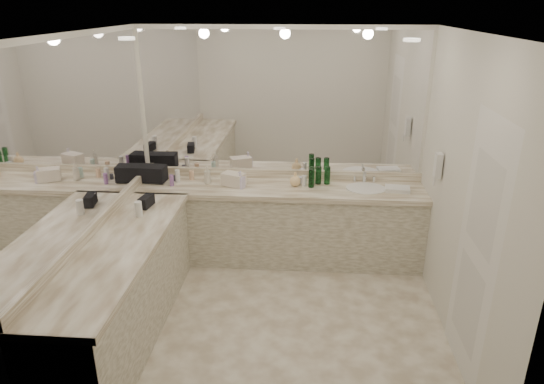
# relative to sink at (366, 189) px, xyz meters

# --- Properties ---
(floor) EXTENTS (3.20, 3.20, 0.00)m
(floor) POSITION_rel_sink_xyz_m (-0.95, -1.20, -0.90)
(floor) COLOR beige
(floor) RESTS_ON ground
(ceiling) EXTENTS (3.20, 3.20, 0.00)m
(ceiling) POSITION_rel_sink_xyz_m (-0.95, -1.20, 1.71)
(ceiling) COLOR white
(ceiling) RESTS_ON floor
(wall_back) EXTENTS (3.20, 0.02, 2.60)m
(wall_back) POSITION_rel_sink_xyz_m (-0.95, 0.30, 0.41)
(wall_back) COLOR silver
(wall_back) RESTS_ON floor
(wall_left) EXTENTS (0.02, 3.00, 2.60)m
(wall_left) POSITION_rel_sink_xyz_m (-2.55, -1.20, 0.41)
(wall_left) COLOR silver
(wall_left) RESTS_ON floor
(wall_right) EXTENTS (0.02, 3.00, 2.60)m
(wall_right) POSITION_rel_sink_xyz_m (0.65, -1.20, 0.41)
(wall_right) COLOR silver
(wall_right) RESTS_ON floor
(vanity_back_base) EXTENTS (3.20, 0.60, 0.84)m
(vanity_back_base) POSITION_rel_sink_xyz_m (-0.95, 0.00, -0.48)
(vanity_back_base) COLOR beige
(vanity_back_base) RESTS_ON floor
(vanity_back_top) EXTENTS (3.20, 0.64, 0.06)m
(vanity_back_top) POSITION_rel_sink_xyz_m (-0.95, -0.01, -0.03)
(vanity_back_top) COLOR white
(vanity_back_top) RESTS_ON vanity_back_base
(vanity_left_base) EXTENTS (0.60, 2.40, 0.84)m
(vanity_left_base) POSITION_rel_sink_xyz_m (-2.25, -1.50, -0.48)
(vanity_left_base) COLOR beige
(vanity_left_base) RESTS_ON floor
(vanity_left_top) EXTENTS (0.64, 2.42, 0.06)m
(vanity_left_top) POSITION_rel_sink_xyz_m (-2.24, -1.50, -0.03)
(vanity_left_top) COLOR white
(vanity_left_top) RESTS_ON vanity_left_base
(backsplash_back) EXTENTS (3.20, 0.04, 0.10)m
(backsplash_back) POSITION_rel_sink_xyz_m (-0.95, 0.28, 0.05)
(backsplash_back) COLOR white
(backsplash_back) RESTS_ON vanity_back_top
(backsplash_left) EXTENTS (0.04, 3.00, 0.10)m
(backsplash_left) POSITION_rel_sink_xyz_m (-2.53, -1.20, 0.05)
(backsplash_left) COLOR white
(backsplash_left) RESTS_ON vanity_left_top
(mirror_back) EXTENTS (3.12, 0.01, 1.55)m
(mirror_back) POSITION_rel_sink_xyz_m (-0.95, 0.29, 0.88)
(mirror_back) COLOR white
(mirror_back) RESTS_ON wall_back
(mirror_left) EXTENTS (0.01, 2.92, 1.55)m
(mirror_left) POSITION_rel_sink_xyz_m (-2.54, -1.20, 0.88)
(mirror_left) COLOR white
(mirror_left) RESTS_ON wall_left
(sink) EXTENTS (0.44, 0.44, 0.03)m
(sink) POSITION_rel_sink_xyz_m (0.00, 0.00, 0.00)
(sink) COLOR white
(sink) RESTS_ON vanity_back_top
(faucet) EXTENTS (0.24, 0.16, 0.14)m
(faucet) POSITION_rel_sink_xyz_m (0.00, 0.21, 0.07)
(faucet) COLOR silver
(faucet) RESTS_ON vanity_back_top
(wall_phone) EXTENTS (0.06, 0.10, 0.24)m
(wall_phone) POSITION_rel_sink_xyz_m (0.61, -0.50, 0.46)
(wall_phone) COLOR white
(wall_phone) RESTS_ON wall_right
(door) EXTENTS (0.02, 0.82, 2.10)m
(door) POSITION_rel_sink_xyz_m (0.64, -1.70, 0.16)
(door) COLOR white
(door) RESTS_ON wall_right
(black_toiletry_bag) EXTENTS (0.32, 0.22, 0.18)m
(black_toiletry_bag) POSITION_rel_sink_xyz_m (-2.41, 0.04, 0.09)
(black_toiletry_bag) COLOR black
(black_toiletry_bag) RESTS_ON vanity_back_top
(black_bag_spill) EXTENTS (0.12, 0.21, 0.11)m
(black_bag_spill) POSITION_rel_sink_xyz_m (-2.25, -0.68, 0.06)
(black_bag_spill) COLOR black
(black_bag_spill) RESTS_ON vanity_left_top
(cream_cosmetic_case) EXTENTS (0.29, 0.24, 0.14)m
(cream_cosmetic_case) POSITION_rel_sink_xyz_m (-1.47, -0.01, 0.08)
(cream_cosmetic_case) COLOR silver
(cream_cosmetic_case) RESTS_ON vanity_back_top
(hand_towel) EXTENTS (0.28, 0.21, 0.04)m
(hand_towel) POSITION_rel_sink_xyz_m (0.33, -0.04, 0.03)
(hand_towel) COLOR white
(hand_towel) RESTS_ON vanity_back_top
(lotion_left) EXTENTS (0.07, 0.07, 0.16)m
(lotion_left) POSITION_rel_sink_xyz_m (-2.25, -0.91, 0.09)
(lotion_left) COLOR white
(lotion_left) RESTS_ON vanity_left_top
(soap_bottle_a) EXTENTS (0.10, 0.10, 0.21)m
(soap_bottle_a) POSITION_rel_sink_xyz_m (-1.77, 0.03, 0.11)
(soap_bottle_a) COLOR beige
(soap_bottle_a) RESTS_ON vanity_back_top
(soap_bottle_b) EXTENTS (0.11, 0.11, 0.19)m
(soap_bottle_b) POSITION_rel_sink_xyz_m (-1.38, -0.08, 0.10)
(soap_bottle_b) COLOR silver
(soap_bottle_b) RESTS_ON vanity_back_top
(soap_bottle_c) EXTENTS (0.16, 0.16, 0.16)m
(soap_bottle_c) POSITION_rel_sink_xyz_m (-0.78, 0.04, 0.08)
(soap_bottle_c) COLOR #FDD492
(soap_bottle_c) RESTS_ON vanity_back_top
(green_bottle_0) EXTENTS (0.07, 0.07, 0.20)m
(green_bottle_0) POSITION_rel_sink_xyz_m (-0.52, 0.12, 0.11)
(green_bottle_0) COLOR #165621
(green_bottle_0) RESTS_ON vanity_back_top
(green_bottle_1) EXTENTS (0.06, 0.06, 0.21)m
(green_bottle_1) POSITION_rel_sink_xyz_m (-0.60, 0.01, 0.11)
(green_bottle_1) COLOR #165621
(green_bottle_1) RESTS_ON vanity_back_top
(green_bottle_2) EXTENTS (0.06, 0.06, 0.19)m
(green_bottle_2) POSITION_rel_sink_xyz_m (-0.60, 0.13, 0.10)
(green_bottle_2) COLOR #165621
(green_bottle_2) RESTS_ON vanity_back_top
(green_bottle_3) EXTENTS (0.07, 0.07, 0.20)m
(green_bottle_3) POSITION_rel_sink_xyz_m (-0.43, 0.12, 0.11)
(green_bottle_3) COLOR #165621
(green_bottle_3) RESTS_ON vanity_back_top
(amenity_bottle_0) EXTENTS (0.05, 0.05, 0.12)m
(amenity_bottle_0) POSITION_rel_sink_xyz_m (-1.78, 0.12, 0.07)
(amenity_bottle_0) COLOR silver
(amenity_bottle_0) RESTS_ON vanity_back_top
(amenity_bottle_1) EXTENTS (0.04, 0.04, 0.06)m
(amenity_bottle_1) POSITION_rel_sink_xyz_m (-2.16, 0.10, 0.04)
(amenity_bottle_1) COLOR #3F3F4C
(amenity_bottle_1) RESTS_ON vanity_back_top
(amenity_bottle_2) EXTENTS (0.05, 0.05, 0.11)m
(amenity_bottle_2) POSITION_rel_sink_xyz_m (-1.98, 0.15, 0.06)
(amenity_bottle_2) COLOR #E0B28C
(amenity_bottle_2) RESTS_ON vanity_back_top
(amenity_bottle_3) EXTENTS (0.06, 0.06, 0.07)m
(amenity_bottle_3) POSITION_rel_sink_xyz_m (-0.71, 0.14, 0.04)
(amenity_bottle_3) COLOR silver
(amenity_bottle_3) RESTS_ON vanity_back_top
(amenity_bottle_4) EXTENTS (0.05, 0.05, 0.09)m
(amenity_bottle_4) POSITION_rel_sink_xyz_m (-1.45, -0.03, 0.05)
(amenity_bottle_4) COLOR silver
(amenity_bottle_4) RESTS_ON vanity_back_top
(amenity_bottle_5) EXTENTS (0.05, 0.05, 0.12)m
(amenity_bottle_5) POSITION_rel_sink_xyz_m (-0.68, 0.05, 0.06)
(amenity_bottle_5) COLOR white
(amenity_bottle_5) RESTS_ON vanity_back_top
(amenity_bottle_6) EXTENTS (0.06, 0.06, 0.15)m
(amenity_bottle_6) POSITION_rel_sink_xyz_m (-2.12, 0.06, 0.08)
(amenity_bottle_6) COLOR white
(amenity_bottle_6) RESTS_ON vanity_back_top
(amenity_bottle_7) EXTENTS (0.05, 0.05, 0.13)m
(amenity_bottle_7) POSITION_rel_sink_xyz_m (-2.16, -0.07, 0.07)
(amenity_bottle_7) COLOR #9966B2
(amenity_bottle_7) RESTS_ON vanity_back_top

